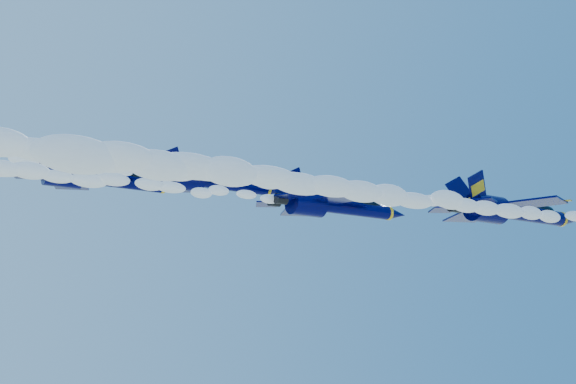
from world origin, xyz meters
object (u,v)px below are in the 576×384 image
jet_fourth (213,182)px  jet_fifth (96,177)px  jet_second (511,211)px  jet_third (334,206)px

jet_fourth → jet_fifth: size_ratio=0.85×
jet_second → jet_third: jet_third is taller
jet_second → jet_third: bearing=141.7°
jet_third → jet_fifth: size_ratio=0.91×
jet_fourth → jet_fifth: jet_fifth is taller
jet_second → jet_fifth: 44.40m
jet_fourth → jet_fifth: 13.68m
jet_second → jet_fifth: bearing=138.6°
jet_third → jet_fourth: 13.25m
jet_third → jet_fourth: (-9.47, 8.73, 3.09)m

